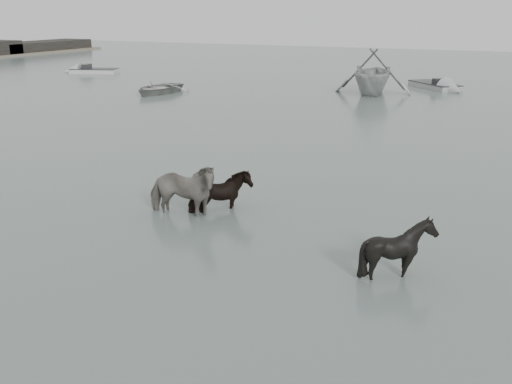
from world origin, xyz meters
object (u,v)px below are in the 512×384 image
Objects in this scene: rowboat_lead at (158,86)px; pony_pinto at (181,185)px; pony_black at (399,243)px; pony_dark at (221,186)px.

pony_pinto is at bearing -52.37° from rowboat_lead.
rowboat_lead is (-19.36, 20.26, -0.29)m from pony_black.
rowboat_lead is (-14.29, 18.29, -0.28)m from pony_dark.
pony_dark is 23.21m from rowboat_lead.
rowboat_lead is at bearing 28.18° from pony_pinto.
pony_dark is 5.44m from pony_black.
pony_pinto is 1.43× the size of pony_dark.
pony_dark reaches higher than rowboat_lead.
pony_black is 28.03m from rowboat_lead.
pony_pinto reaches higher than rowboat_lead.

